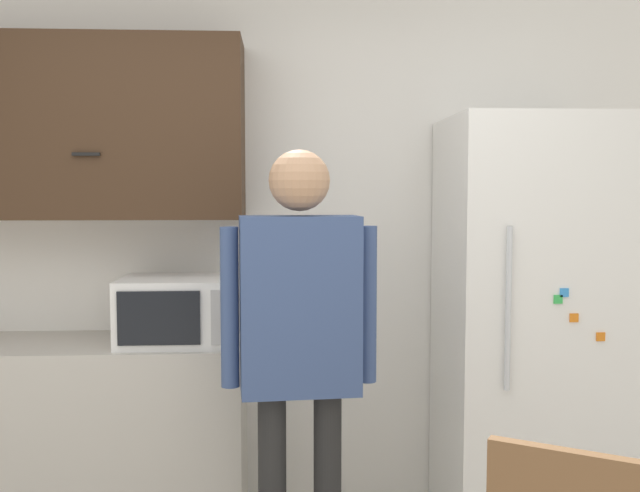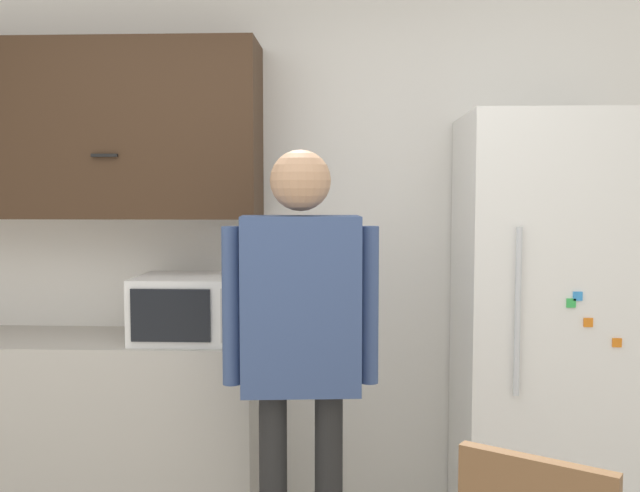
% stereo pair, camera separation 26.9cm
% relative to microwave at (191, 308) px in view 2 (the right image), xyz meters
% --- Properties ---
extents(back_wall, '(6.00, 0.06, 2.70)m').
position_rel_microwave_xyz_m(back_wall, '(0.43, 0.34, 0.28)').
color(back_wall, white).
rests_on(back_wall, ground_plane).
extents(counter, '(2.08, 0.55, 0.92)m').
position_rel_microwave_xyz_m(counter, '(-0.74, 0.03, -0.61)').
color(counter, '#BCB7AD').
rests_on(counter, ground_plane).
extents(upper_cabinets, '(2.08, 0.38, 0.83)m').
position_rel_microwave_xyz_m(upper_cabinets, '(-0.74, 0.13, 0.83)').
color(upper_cabinets, '#3D2819').
extents(microwave, '(0.50, 0.42, 0.30)m').
position_rel_microwave_xyz_m(microwave, '(0.00, 0.00, 0.00)').
color(microwave, white).
rests_on(microwave, counter).
extents(person, '(0.60, 0.26, 1.77)m').
position_rel_microwave_xyz_m(person, '(0.55, -0.53, 0.02)').
color(person, black).
rests_on(person, ground_plane).
extents(refrigerator, '(0.76, 0.71, 1.94)m').
position_rel_microwave_xyz_m(refrigerator, '(1.62, -0.04, -0.10)').
color(refrigerator, white).
rests_on(refrigerator, ground_plane).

